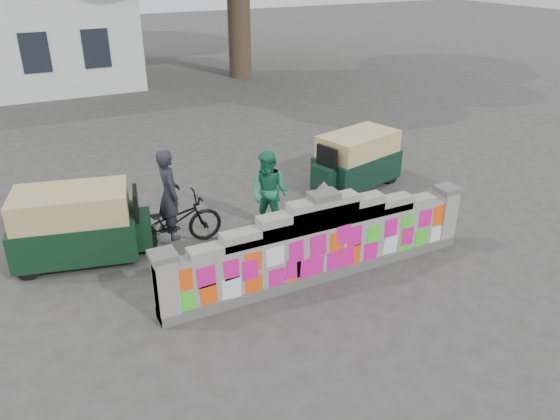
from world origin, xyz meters
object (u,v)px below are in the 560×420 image
Objects in this scene: pedestrian at (269,192)px; rickshaw_left at (78,225)px; cyclist_bike at (172,222)px; cyclist_rider at (170,205)px; rickshaw_right at (356,160)px.

pedestrian reaches higher than rickshaw_left.
rickshaw_left is at bearing -135.92° from pedestrian.
pedestrian is at bearing -96.32° from cyclist_bike.
cyclist_bike is 0.39m from cyclist_rider.
cyclist_rider reaches higher than rickshaw_right.
pedestrian is 4.02m from rickshaw_left.
pedestrian is (2.16, -0.26, 0.36)m from cyclist_bike.
pedestrian is 0.68× the size of rickshaw_right.
cyclist_bike is 5.41m from rickshaw_right.
pedestrian is 3.40m from rickshaw_right.
rickshaw_left is 7.16m from rickshaw_right.
rickshaw_left is 1.05× the size of rickshaw_right.
pedestrian reaches higher than rickshaw_right.
rickshaw_right is (7.13, 0.71, -0.04)m from rickshaw_left.
cyclist_bike is 2.20m from pedestrian.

